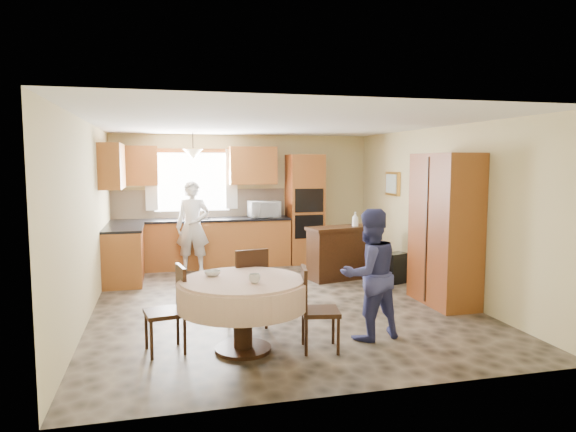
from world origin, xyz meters
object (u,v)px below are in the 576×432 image
(chair_left, at_px, (172,305))
(chair_right, at_px, (313,304))
(chair_back, at_px, (249,284))
(sideboard, at_px, (341,254))
(person_sink, at_px, (193,227))
(cupboard, at_px, (445,229))
(dining_table, at_px, (243,295))
(person_dining, at_px, (370,274))
(oven_tower, at_px, (305,209))

(chair_left, xyz_separation_m, chair_right, (1.44, -0.33, -0.01))
(chair_back, bearing_deg, chair_right, 110.92)
(sideboard, xyz_separation_m, person_sink, (-2.41, 1.14, 0.40))
(chair_back, xyz_separation_m, chair_right, (0.54, -0.87, -0.04))
(sideboard, distance_m, cupboard, 2.09)
(chair_back, bearing_deg, cupboard, 177.49)
(chair_left, distance_m, chair_right, 1.48)
(chair_back, height_order, chair_right, chair_back)
(dining_table, distance_m, chair_left, 0.75)
(person_dining, bearing_deg, oven_tower, -108.05)
(chair_left, height_order, person_sink, person_sink)
(oven_tower, height_order, sideboard, oven_tower)
(chair_right, distance_m, person_sink, 4.35)
(person_sink, bearing_deg, chair_left, -84.79)
(sideboard, height_order, chair_left, chair_left)
(sideboard, distance_m, person_sink, 2.69)
(dining_table, relative_size, person_dining, 0.92)
(chair_right, bearing_deg, dining_table, 87.77)
(cupboard, relative_size, person_dining, 1.43)
(chair_left, xyz_separation_m, chair_back, (0.91, 0.54, 0.04))
(sideboard, bearing_deg, person_sink, 142.66)
(cupboard, bearing_deg, oven_tower, 107.79)
(cupboard, relative_size, chair_left, 2.33)
(cupboard, height_order, person_dining, cupboard)
(sideboard, xyz_separation_m, person_dining, (-0.72, -2.88, 0.31))
(person_dining, bearing_deg, chair_left, -14.90)
(dining_table, xyz_separation_m, person_dining, (1.44, 0.05, 0.13))
(chair_left, bearing_deg, cupboard, 94.05)
(chair_back, height_order, person_sink, person_sink)
(cupboard, bearing_deg, sideboard, 115.24)
(chair_right, bearing_deg, chair_back, 41.54)
(oven_tower, distance_m, sideboard, 1.67)
(sideboard, relative_size, chair_right, 1.32)
(oven_tower, bearing_deg, dining_table, -113.45)
(cupboard, bearing_deg, chair_back, -171.78)
(oven_tower, relative_size, person_sink, 1.29)
(dining_table, bearing_deg, person_sink, 93.65)
(cupboard, xyz_separation_m, person_dining, (-1.57, -1.07, -0.31))
(sideboard, relative_size, person_dining, 0.80)
(sideboard, bearing_deg, cupboard, -76.85)
(oven_tower, bearing_deg, chair_right, -104.69)
(oven_tower, bearing_deg, cupboard, -72.21)
(sideboard, height_order, person_sink, person_sink)
(cupboard, distance_m, person_sink, 4.40)
(oven_tower, xyz_separation_m, chair_left, (-2.65, -4.28, -0.56))
(cupboard, distance_m, chair_back, 2.89)
(chair_back, height_order, person_dining, person_dining)
(cupboard, height_order, dining_table, cupboard)
(dining_table, bearing_deg, chair_back, 75.34)
(dining_table, xyz_separation_m, chair_right, (0.72, -0.16, -0.11))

